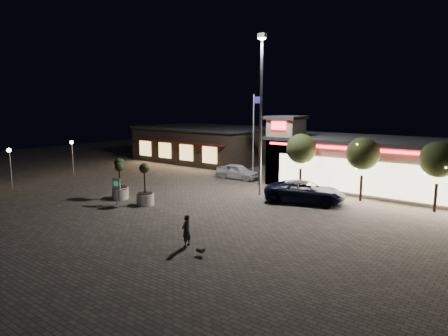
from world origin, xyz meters
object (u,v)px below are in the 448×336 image
Objects in this scene: pickup_truck at (305,192)px; planter_left at (120,186)px; pedestrian at (186,231)px; white_sedan at (237,172)px; valet_sign at (116,186)px; planter_mid at (120,188)px.

planter_left is (-11.81, -7.44, 0.16)m from pickup_truck.
pedestrian is 0.53× the size of planter_left.
pickup_truck is 1.86× the size of planter_left.
pickup_truck is at bearing -119.25° from white_sedan.
pickup_truck is 13.65m from valet_sign.
planter_mid is (0.26, -0.19, -0.09)m from planter_left.
valet_sign is (1.43, -1.41, 0.42)m from planter_left.
planter_left is 0.33m from planter_mid.
planter_left is at bearing -118.08° from pedestrian.
pickup_truck is at bearing 40.45° from valet_sign.
white_sedan is at bearing 85.23° from valet_sign.
pickup_truck is at bearing 32.21° from planter_left.
planter_left is 1.10× the size of planter_mid.
pedestrian is (8.60, -16.32, 0.09)m from white_sedan.
pedestrian is at bearing -21.55° from planter_mid.
white_sedan is 1.38× the size of planter_left.
pedestrian is 0.83× the size of valet_sign.
planter_mid reaches higher than pickup_truck.
valet_sign reaches higher than white_sedan.
planter_left is (-11.13, 4.48, 0.14)m from pedestrian.
planter_mid is (-10.88, 4.29, 0.05)m from pedestrian.
pedestrian reaches higher than white_sedan.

